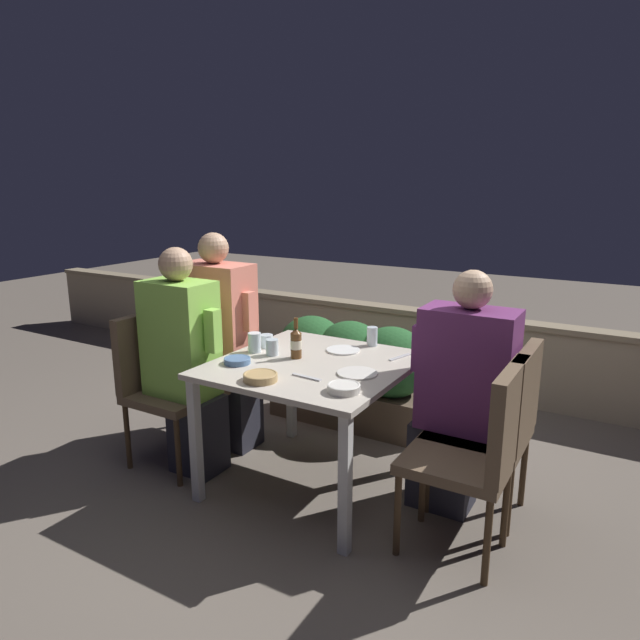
# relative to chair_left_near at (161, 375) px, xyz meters

# --- Properties ---
(ground_plane) EXTENTS (16.00, 16.00, 0.00)m
(ground_plane) POSITION_rel_chair_left_near_xyz_m (0.94, 0.20, -0.55)
(ground_plane) COLOR #665B51
(parapet_wall) EXTENTS (9.00, 0.18, 0.65)m
(parapet_wall) POSITION_rel_chair_left_near_xyz_m (0.94, 2.03, -0.22)
(parapet_wall) COLOR gray
(parapet_wall) RESTS_ON ground_plane
(dining_table) EXTENTS (0.99, 1.02, 0.72)m
(dining_table) POSITION_rel_chair_left_near_xyz_m (0.94, 0.20, 0.09)
(dining_table) COLOR #BCB2A3
(dining_table) RESTS_ON ground_plane
(planter_hedge) EXTENTS (1.13, 0.47, 0.74)m
(planter_hedge) POSITION_rel_chair_left_near_xyz_m (0.73, 1.06, -0.14)
(planter_hedge) COLOR brown
(planter_hedge) RESTS_ON ground_plane
(chair_left_near) EXTENTS (0.47, 0.46, 0.91)m
(chair_left_near) POSITION_rel_chair_left_near_xyz_m (0.00, 0.00, 0.00)
(chair_left_near) COLOR brown
(chair_left_near) RESTS_ON ground_plane
(person_green_blouse) EXTENTS (0.49, 0.26, 1.32)m
(person_green_blouse) POSITION_rel_chair_left_near_xyz_m (0.21, -0.00, 0.12)
(person_green_blouse) COLOR #282833
(person_green_blouse) RESTS_ON ground_plane
(chair_left_far) EXTENTS (0.47, 0.46, 0.91)m
(chair_left_far) POSITION_rel_chair_left_near_xyz_m (-0.05, 0.37, 0.00)
(chair_left_far) COLOR brown
(chair_left_far) RESTS_ON ground_plane
(person_coral_top) EXTENTS (0.52, 0.26, 1.37)m
(person_coral_top) POSITION_rel_chair_left_near_xyz_m (0.16, 0.37, 0.14)
(person_coral_top) COLOR #282833
(person_coral_top) RESTS_ON ground_plane
(chair_right_near) EXTENTS (0.47, 0.46, 0.91)m
(chair_right_near) POSITION_rel_chair_left_near_xyz_m (1.91, 0.05, 0.00)
(chair_right_near) COLOR brown
(chair_right_near) RESTS_ON ground_plane
(chair_right_far) EXTENTS (0.47, 0.46, 0.91)m
(chair_right_far) POSITION_rel_chair_left_near_xyz_m (1.91, 0.37, 0.00)
(chair_right_far) COLOR brown
(chair_right_far) RESTS_ON ground_plane
(person_purple_stripe) EXTENTS (0.51, 0.26, 1.27)m
(person_purple_stripe) POSITION_rel_chair_left_near_xyz_m (1.70, 0.37, 0.09)
(person_purple_stripe) COLOR #282833
(person_purple_stripe) RESTS_ON ground_plane
(beer_bottle) EXTENTS (0.06, 0.06, 0.23)m
(beer_bottle) POSITION_rel_chair_left_near_xyz_m (0.82, 0.22, 0.26)
(beer_bottle) COLOR brown
(beer_bottle) RESTS_ON dining_table
(plate_0) EXTENTS (0.21, 0.21, 0.01)m
(plate_0) POSITION_rel_chair_left_near_xyz_m (1.24, 0.15, 0.18)
(plate_0) COLOR silver
(plate_0) RESTS_ON dining_table
(plate_1) EXTENTS (0.19, 0.19, 0.01)m
(plate_1) POSITION_rel_chair_left_near_xyz_m (0.98, 0.47, 0.18)
(plate_1) COLOR white
(plate_1) RESTS_ON dining_table
(bowl_0) EXTENTS (0.14, 0.14, 0.03)m
(bowl_0) POSITION_rel_chair_left_near_xyz_m (0.60, -0.02, 0.19)
(bowl_0) COLOR #4C709E
(bowl_0) RESTS_ON dining_table
(bowl_1) EXTENTS (0.17, 0.17, 0.04)m
(bowl_1) POSITION_rel_chair_left_near_xyz_m (0.87, -0.18, 0.20)
(bowl_1) COLOR tan
(bowl_1) RESTS_ON dining_table
(bowl_2) EXTENTS (0.16, 0.16, 0.04)m
(bowl_2) POSITION_rel_chair_left_near_xyz_m (1.29, -0.10, 0.20)
(bowl_2) COLOR silver
(bowl_2) RESTS_ON dining_table
(glass_cup_0) EXTENTS (0.08, 0.08, 0.08)m
(glass_cup_0) POSITION_rel_chair_left_near_xyz_m (0.56, 0.31, 0.21)
(glass_cup_0) COLOR silver
(glass_cup_0) RESTS_ON dining_table
(glass_cup_1) EXTENTS (0.07, 0.07, 0.11)m
(glass_cup_1) POSITION_rel_chair_left_near_xyz_m (0.56, 0.20, 0.23)
(glass_cup_1) COLOR silver
(glass_cup_1) RESTS_ON dining_table
(glass_cup_2) EXTENTS (0.07, 0.07, 0.09)m
(glass_cup_2) POSITION_rel_chair_left_near_xyz_m (0.68, 0.19, 0.22)
(glass_cup_2) COLOR silver
(glass_cup_2) RESTS_ON dining_table
(glass_cup_3) EXTENTS (0.06, 0.06, 0.11)m
(glass_cup_3) POSITION_rel_chair_left_near_xyz_m (1.08, 0.66, 0.23)
(glass_cup_3) COLOR silver
(glass_cup_3) RESTS_ON dining_table
(fork_0) EXTENTS (0.17, 0.03, 0.01)m
(fork_0) POSITION_rel_chair_left_near_xyz_m (1.04, -0.03, 0.18)
(fork_0) COLOR silver
(fork_0) RESTS_ON dining_table
(fork_1) EXTENTS (0.07, 0.17, 0.01)m
(fork_1) POSITION_rel_chair_left_near_xyz_m (1.32, 0.51, 0.18)
(fork_1) COLOR silver
(fork_1) RESTS_ON dining_table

